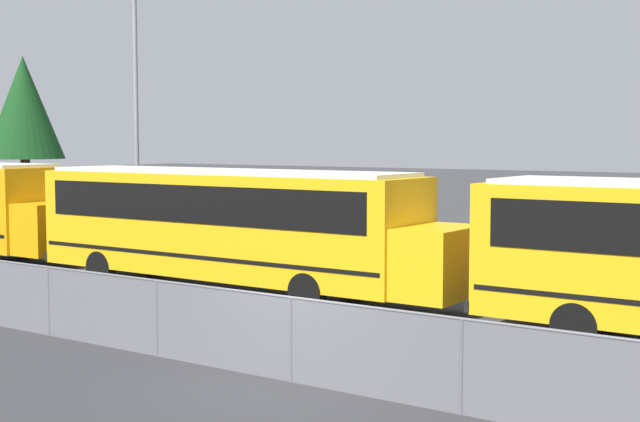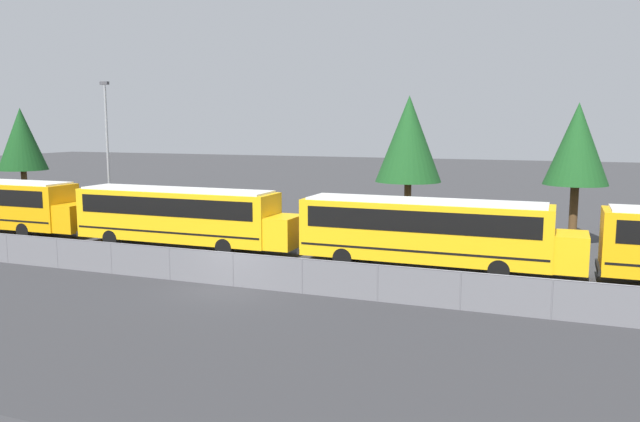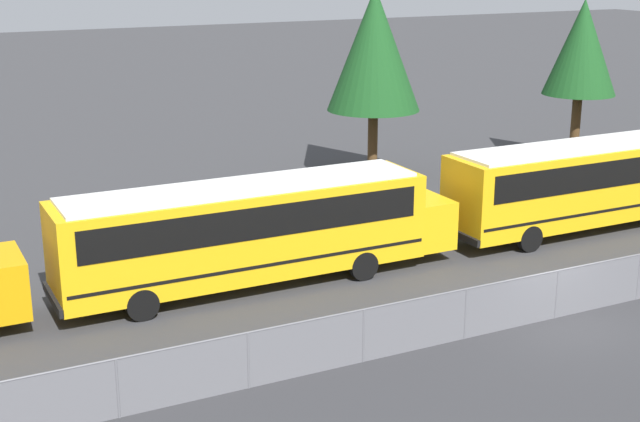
{
  "view_description": "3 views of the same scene",
  "coord_description": "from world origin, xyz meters",
  "px_view_note": "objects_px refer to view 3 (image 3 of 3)",
  "views": [
    {
      "loc": [
        8.57,
        -11.52,
        3.97
      ],
      "look_at": [
        -4.26,
        6.96,
        2.17
      ],
      "focal_mm": 50.0,
      "sensor_mm": 36.0,
      "label": 1
    },
    {
      "loc": [
        12.24,
        -21.96,
        6.58
      ],
      "look_at": [
        1.72,
        5.45,
        2.51
      ],
      "focal_mm": 35.0,
      "sensor_mm": 36.0,
      "label": 2
    },
    {
      "loc": [
        -16.14,
        -17.57,
        9.86
      ],
      "look_at": [
        -4.2,
        6.2,
        2.04
      ],
      "focal_mm": 50.0,
      "sensor_mm": 36.0,
      "label": 3
    }
  ],
  "objects_px": {
    "school_bus_2": "(253,226)",
    "tree_3": "(374,50)",
    "school_bus_3": "(595,178)",
    "tree_1": "(582,48)"
  },
  "relations": [
    {
      "from": "school_bus_3",
      "to": "school_bus_2",
      "type": "bearing_deg",
      "value": 179.27
    },
    {
      "from": "school_bus_3",
      "to": "tree_3",
      "type": "height_order",
      "value": "tree_3"
    },
    {
      "from": "school_bus_2",
      "to": "tree_1",
      "type": "relative_size",
      "value": 1.64
    },
    {
      "from": "school_bus_2",
      "to": "tree_3",
      "type": "xyz_separation_m",
      "value": [
        9.98,
        10.11,
        3.8
      ]
    },
    {
      "from": "school_bus_2",
      "to": "tree_1",
      "type": "xyz_separation_m",
      "value": [
        19.59,
        7.76,
        3.64
      ]
    },
    {
      "from": "school_bus_2",
      "to": "school_bus_3",
      "type": "height_order",
      "value": "same"
    },
    {
      "from": "school_bus_2",
      "to": "tree_3",
      "type": "distance_m",
      "value": 14.7
    },
    {
      "from": "tree_3",
      "to": "school_bus_3",
      "type": "bearing_deg",
      "value": -71.78
    },
    {
      "from": "school_bus_3",
      "to": "tree_1",
      "type": "relative_size",
      "value": 1.64
    },
    {
      "from": "school_bus_3",
      "to": "tree_1",
      "type": "distance_m",
      "value": 10.72
    }
  ]
}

